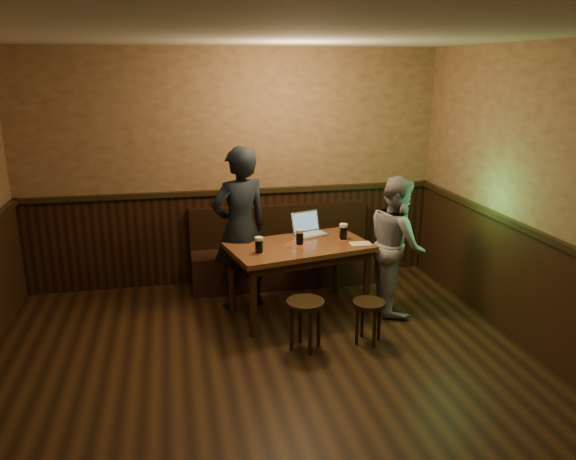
# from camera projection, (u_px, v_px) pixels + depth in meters

# --- Properties ---
(room) EXTENTS (5.04, 6.04, 2.84)m
(room) POSITION_uv_depth(u_px,v_px,m) (277.00, 260.00, 4.14)
(room) COLOR black
(room) RESTS_ON ground
(bench) EXTENTS (2.20, 0.50, 0.95)m
(bench) POSITION_uv_depth(u_px,v_px,m) (282.00, 259.00, 6.87)
(bench) COLOR black
(bench) RESTS_ON ground
(pub_table) EXTENTS (1.59, 1.12, 0.78)m
(pub_table) POSITION_uv_depth(u_px,v_px,m) (299.00, 254.00, 5.92)
(pub_table) COLOR brown
(pub_table) RESTS_ON ground
(stool_left) EXTENTS (0.40, 0.40, 0.49)m
(stool_left) POSITION_uv_depth(u_px,v_px,m) (305.00, 310.00, 5.23)
(stool_left) COLOR black
(stool_left) RESTS_ON ground
(stool_right) EXTENTS (0.36, 0.36, 0.43)m
(stool_right) POSITION_uv_depth(u_px,v_px,m) (369.00, 310.00, 5.35)
(stool_right) COLOR black
(stool_right) RESTS_ON ground
(pint_left) EXTENTS (0.11, 0.11, 0.17)m
(pint_left) POSITION_uv_depth(u_px,v_px,m) (259.00, 245.00, 5.59)
(pint_left) COLOR maroon
(pint_left) RESTS_ON pub_table
(pint_mid) EXTENTS (0.11, 0.11, 0.17)m
(pint_mid) POSITION_uv_depth(u_px,v_px,m) (300.00, 237.00, 5.86)
(pint_mid) COLOR maroon
(pint_mid) RESTS_ON pub_table
(pint_right) EXTENTS (0.11, 0.11, 0.18)m
(pint_right) POSITION_uv_depth(u_px,v_px,m) (343.00, 232.00, 6.04)
(pint_right) COLOR maroon
(pint_right) RESTS_ON pub_table
(laptop) EXTENTS (0.42, 0.37, 0.24)m
(laptop) POSITION_uv_depth(u_px,v_px,m) (308.00, 229.00, 6.24)
(laptop) COLOR silver
(laptop) RESTS_ON pub_table
(menu) EXTENTS (0.23, 0.17, 0.00)m
(menu) POSITION_uv_depth(u_px,v_px,m) (360.00, 244.00, 5.91)
(menu) COLOR silver
(menu) RESTS_ON pub_table
(person_suit) EXTENTS (0.76, 0.62, 1.79)m
(person_suit) POSITION_uv_depth(u_px,v_px,m) (240.00, 229.00, 6.03)
(person_suit) COLOR black
(person_suit) RESTS_ON ground
(person_grey) EXTENTS (0.62, 0.77, 1.49)m
(person_grey) POSITION_uv_depth(u_px,v_px,m) (397.00, 244.00, 6.01)
(person_grey) COLOR gray
(person_grey) RESTS_ON ground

